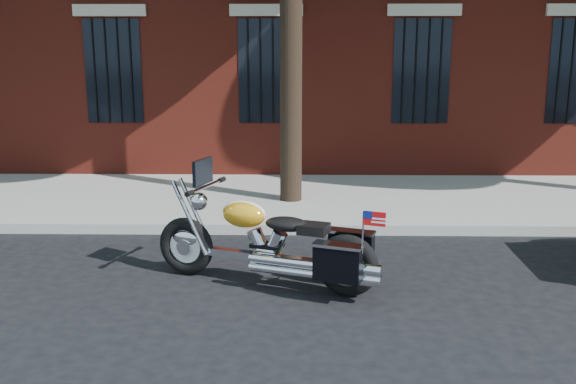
{
  "coord_description": "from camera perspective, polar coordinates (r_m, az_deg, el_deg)",
  "views": [
    {
      "loc": [
        0.64,
        -7.61,
        2.65
      ],
      "look_at": [
        0.49,
        0.8,
        0.75
      ],
      "focal_mm": 40.0,
      "sensor_mm": 36.0,
      "label": 1
    }
  ],
  "objects": [
    {
      "name": "curb",
      "position": [
        9.37,
        -2.93,
        -3.26
      ],
      "size": [
        40.0,
        0.16,
        0.15
      ],
      "primitive_type": "cube",
      "color": "gray",
      "rests_on": "ground"
    },
    {
      "name": "ground",
      "position": [
        8.09,
        -3.59,
        -6.46
      ],
      "size": [
        120.0,
        120.0,
        0.0
      ],
      "primitive_type": "plane",
      "color": "black",
      "rests_on": "ground"
    },
    {
      "name": "motorcycle",
      "position": [
        7.21,
        -1.23,
        -4.85
      ],
      "size": [
        2.57,
        1.41,
        1.41
      ],
      "rotation": [
        0.0,
        0.0,
        -0.34
      ],
      "color": "black",
      "rests_on": "ground"
    },
    {
      "name": "sidewalk",
      "position": [
        11.19,
        -2.28,
        -0.61
      ],
      "size": [
        40.0,
        3.6,
        0.15
      ],
      "primitive_type": "cube",
      "color": "gray",
      "rests_on": "ground"
    }
  ]
}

